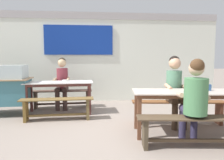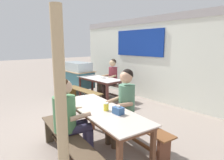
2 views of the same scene
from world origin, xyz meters
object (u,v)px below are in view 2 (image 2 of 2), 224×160
(bench_far_front, at_px, (83,95))
(bench_near_back, at_px, (130,126))
(dining_table_far, at_px, (99,80))
(soup_bowl, at_px, (103,78))
(food_cart, at_px, (77,75))
(wooden_support_post, at_px, (61,115))
(bench_far_back, at_px, (112,89))
(bench_near_front, at_px, (68,145))
(person_near_front, at_px, (69,114))
(tissue_box, at_px, (118,110))
(dining_table_near, at_px, (102,114))
(person_center_facing, at_px, (111,76))
(condiment_jar, at_px, (106,107))
(person_right_near_table, at_px, (124,101))

(bench_far_front, height_order, bench_near_back, same)
(dining_table_far, distance_m, soup_bowl, 0.18)
(food_cart, distance_m, wooden_support_post, 5.05)
(bench_far_back, xyz_separation_m, bench_near_front, (2.33, -2.82, -0.00))
(person_near_front, bearing_deg, tissue_box, 49.81)
(dining_table_far, relative_size, person_near_front, 1.21)
(tissue_box, bearing_deg, bench_far_back, 141.28)
(dining_table_far, distance_m, bench_far_back, 0.68)
(dining_table_near, xyz_separation_m, tissue_box, (0.32, 0.06, 0.13))
(soup_bowl, bearing_deg, bench_far_front, -99.94)
(dining_table_near, bearing_deg, food_cart, 155.88)
(person_near_front, xyz_separation_m, wooden_support_post, (0.75, -0.46, 0.33))
(person_center_facing, distance_m, condiment_jar, 3.27)
(bench_near_back, xyz_separation_m, soup_bowl, (-2.31, 1.15, 0.46))
(bench_near_back, height_order, condiment_jar, condiment_jar)
(dining_table_near, relative_size, bench_near_front, 1.03)
(bench_far_front, bearing_deg, person_right_near_table, -13.83)
(bench_near_back, xyz_separation_m, person_center_facing, (-2.44, 1.59, 0.43))
(bench_near_front, height_order, wooden_support_post, wooden_support_post)
(food_cart, bearing_deg, bench_far_front, -23.01)
(person_near_front, relative_size, soup_bowl, 8.69)
(food_cart, xyz_separation_m, person_near_front, (3.55, -2.16, 0.08))
(bench_near_front, bearing_deg, person_center_facing, 130.05)
(person_right_near_table, height_order, wooden_support_post, wooden_support_post)
(person_near_front, bearing_deg, bench_near_back, 78.18)
(dining_table_far, xyz_separation_m, wooden_support_post, (2.97, -2.62, 0.41))
(dining_table_far, xyz_separation_m, tissue_box, (2.69, -1.60, 0.14))
(person_center_facing, distance_m, wooden_support_post, 4.32)
(bench_far_front, height_order, soup_bowl, soup_bowl)
(bench_far_back, bearing_deg, dining_table_far, -87.58)
(condiment_jar, bearing_deg, food_cart, 156.58)
(condiment_jar, bearing_deg, tissue_box, 11.17)
(bench_near_back, relative_size, person_right_near_table, 1.38)
(person_right_near_table, height_order, person_center_facing, person_right_near_table)
(bench_near_front, xyz_separation_m, tissue_box, (0.38, 0.64, 0.50))
(dining_table_far, bearing_deg, person_near_front, -44.22)
(person_center_facing, bearing_deg, dining_table_far, -90.24)
(bench_far_back, bearing_deg, wooden_support_post, -46.90)
(person_right_near_table, relative_size, person_near_front, 1.03)
(tissue_box, bearing_deg, bench_near_back, 115.94)
(food_cart, xyz_separation_m, soup_bowl, (1.47, 0.06, 0.10))
(dining_table_near, relative_size, wooden_support_post, 0.92)
(bench_far_front, xyz_separation_m, person_right_near_table, (2.31, -0.57, 0.48))
(bench_far_front, xyz_separation_m, bench_near_back, (2.42, -0.51, 0.01))
(person_center_facing, bearing_deg, condiment_jar, -41.20)
(person_near_front, relative_size, person_center_facing, 0.99)
(dining_table_near, height_order, person_right_near_table, person_right_near_table)
(wooden_support_post, bearing_deg, food_cart, 148.68)
(bench_far_back, height_order, wooden_support_post, wooden_support_post)
(person_right_near_table, bearing_deg, tissue_box, -51.46)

